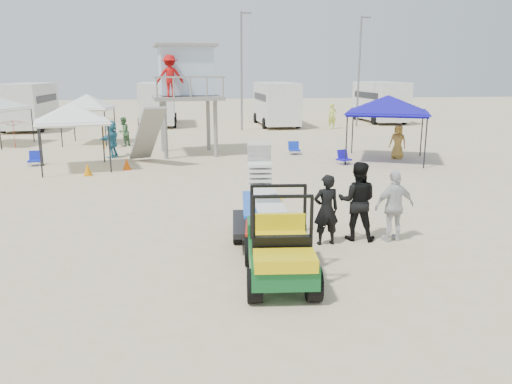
{
  "coord_description": "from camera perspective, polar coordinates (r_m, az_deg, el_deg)",
  "views": [
    {
      "loc": [
        -1.14,
        -8.2,
        4.03
      ],
      "look_at": [
        0.5,
        3.0,
        1.3
      ],
      "focal_mm": 35.0,
      "sensor_mm": 36.0,
      "label": 1
    }
  ],
  "objects": [
    {
      "name": "rv_far_left",
      "position": [
        39.77,
        -24.5,
        9.14
      ],
      "size": [
        2.64,
        6.8,
        3.25
      ],
      "color": "silver",
      "rests_on": "ground"
    },
    {
      "name": "light_pole_left",
      "position": [
        35.44,
        -1.67,
        13.5
      ],
      "size": [
        0.14,
        0.14,
        8.0
      ],
      "primitive_type": "cylinder",
      "color": "slate",
      "rests_on": "ground"
    },
    {
      "name": "canopy_white_c",
      "position": [
        30.22,
        -18.78,
        10.29
      ],
      "size": [
        2.77,
        2.77,
        3.23
      ],
      "color": "black",
      "rests_on": "ground"
    },
    {
      "name": "ground",
      "position": [
        9.2,
        -0.38,
        -12.4
      ],
      "size": [
        140.0,
        140.0,
        0.0
      ],
      "primitive_type": "plane",
      "color": "beige",
      "rests_on": "ground"
    },
    {
      "name": "beach_chair_c",
      "position": [
        25.22,
        4.37,
        5.04
      ],
      "size": [
        0.56,
        0.6,
        0.64
      ],
      "color": "#1030B5",
      "rests_on": "ground"
    },
    {
      "name": "cone_near",
      "position": [
        20.99,
        -18.69,
        2.46
      ],
      "size": [
        0.34,
        0.34,
        0.5
      ],
      "primitive_type": "cone",
      "color": "orange",
      "rests_on": "ground"
    },
    {
      "name": "canopy_white_a",
      "position": [
        22.27,
        -20.42,
        9.2
      ],
      "size": [
        3.35,
        3.35,
        3.21
      ],
      "color": "black",
      "rests_on": "ground"
    },
    {
      "name": "man_left",
      "position": [
        11.92,
        8.02,
        -2.02
      ],
      "size": [
        0.65,
        0.45,
        1.71
      ],
      "primitive_type": "imported",
      "rotation": [
        0.0,
        0.0,
        3.21
      ],
      "color": "black",
      "rests_on": "ground"
    },
    {
      "name": "distant_beachgoers",
      "position": [
        26.87,
        -5.56,
        6.71
      ],
      "size": [
        15.02,
        13.67,
        1.83
      ],
      "color": "teal",
      "rests_on": "ground"
    },
    {
      "name": "cone_far",
      "position": [
        21.79,
        -14.56,
        3.13
      ],
      "size": [
        0.34,
        0.34,
        0.5
      ],
      "primitive_type": "cone",
      "color": "#DA4F06",
      "rests_on": "ground"
    },
    {
      "name": "man_mid",
      "position": [
        12.38,
        11.5,
        -1.02
      ],
      "size": [
        1.14,
        1.01,
        1.94
      ],
      "primitive_type": "imported",
      "rotation": [
        0.0,
        0.0,
        2.79
      ],
      "color": "black",
      "rests_on": "ground"
    },
    {
      "name": "rv_mid_left",
      "position": [
        39.8,
        -11.18,
        10.08
      ],
      "size": [
        2.65,
        6.5,
        3.25
      ],
      "color": "silver",
      "rests_on": "ground"
    },
    {
      "name": "beach_chair_b",
      "position": [
        22.76,
        9.93,
        3.95
      ],
      "size": [
        0.69,
        0.76,
        0.64
      ],
      "color": "#1A11B9",
      "rests_on": "ground"
    },
    {
      "name": "beach_chair_a",
      "position": [
        24.17,
        -23.93,
        3.54
      ],
      "size": [
        0.58,
        0.62,
        0.64
      ],
      "color": "#101FB3",
      "rests_on": "ground"
    },
    {
      "name": "rv_far_right",
      "position": [
        42.91,
        14.0,
        10.18
      ],
      "size": [
        2.64,
        6.6,
        3.25
      ],
      "color": "silver",
      "rests_on": "ground"
    },
    {
      "name": "surf_trailer",
      "position": [
        11.87,
        0.56,
        -1.79
      ],
      "size": [
        1.57,
        2.62,
        2.18
      ],
      "color": "black",
      "rests_on": "ground"
    },
    {
      "name": "utility_cart",
      "position": [
        9.68,
        2.69,
        -5.59
      ],
      "size": [
        1.44,
        2.53,
        1.84
      ],
      "color": "#0C5221",
      "rests_on": "ground"
    },
    {
      "name": "man_right",
      "position": [
        12.49,
        15.53,
        -1.58
      ],
      "size": [
        1.07,
        0.55,
        1.75
      ],
      "primitive_type": "imported",
      "rotation": [
        0.0,
        0.0,
        3.27
      ],
      "color": "silver",
      "rests_on": "ground"
    },
    {
      "name": "rv_mid_right",
      "position": [
        38.92,
        2.28,
        10.25
      ],
      "size": [
        2.64,
        7.0,
        3.25
      ],
      "color": "silver",
      "rests_on": "ground"
    },
    {
      "name": "umbrella_b",
      "position": [
        27.93,
        -17.01,
        6.46
      ],
      "size": [
        2.25,
        2.28,
        1.74
      ],
      "primitive_type": "imported",
      "rotation": [
        0.0,
        0.0,
        0.21
      ],
      "color": "orange",
      "rests_on": "ground"
    },
    {
      "name": "light_pole_right",
      "position": [
        38.98,
        11.68,
        13.23
      ],
      "size": [
        0.14,
        0.14,
        8.0
      ],
      "primitive_type": "cylinder",
      "color": "slate",
      "rests_on": "ground"
    },
    {
      "name": "canopy_blue",
      "position": [
        23.92,
        14.87,
        10.31
      ],
      "size": [
        4.59,
        4.59,
        3.41
      ],
      "color": "black",
      "rests_on": "ground"
    },
    {
      "name": "umbrella_a",
      "position": [
        30.19,
        -25.94,
        6.01
      ],
      "size": [
        1.88,
        1.91,
        1.55
      ],
      "primitive_type": "imported",
      "rotation": [
        0.0,
        0.0,
        -0.12
      ],
      "color": "red",
      "rests_on": "ground"
    },
    {
      "name": "lifeguard_tower",
      "position": [
        25.28,
        -8.2,
        13.1
      ],
      "size": [
        3.56,
        3.56,
        5.22
      ],
      "color": "gray",
      "rests_on": "ground"
    }
  ]
}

